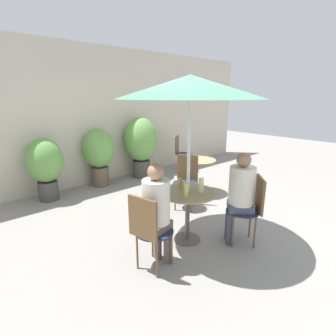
% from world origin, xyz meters
% --- Properties ---
extents(ground_plane, '(20.00, 20.00, 0.00)m').
position_xyz_m(ground_plane, '(0.00, 0.00, 0.00)').
color(ground_plane, gray).
extents(storefront_wall, '(10.00, 0.06, 3.00)m').
position_xyz_m(storefront_wall, '(0.00, 3.24, 1.50)').
color(storefront_wall, beige).
rests_on(storefront_wall, ground_plane).
extents(cafe_table_near, '(0.76, 0.76, 0.71)m').
position_xyz_m(cafe_table_near, '(-0.24, 0.03, 0.55)').
color(cafe_table_near, '#514C47').
rests_on(cafe_table_near, ground_plane).
extents(cafe_table_far, '(0.76, 0.76, 0.71)m').
position_xyz_m(cafe_table_far, '(1.22, 1.19, 0.55)').
color(cafe_table_far, '#514C47').
rests_on(cafe_table_far, ground_plane).
extents(bistro_chair_0, '(0.47, 0.45, 0.93)m').
position_xyz_m(bistro_chair_0, '(-1.06, -0.17, 0.56)').
color(bistro_chair_0, '#232847').
rests_on(bistro_chair_0, ground_plane).
extents(bistro_chair_1, '(0.50, 0.50, 0.93)m').
position_xyz_m(bistro_chair_1, '(0.34, -0.58, 0.56)').
color(bistro_chair_1, '#232847').
rests_on(bistro_chair_1, ground_plane).
extents(bistro_chair_2, '(0.49, 0.50, 0.93)m').
position_xyz_m(bistro_chair_2, '(2.13, 2.59, 0.56)').
color(bistro_chair_2, '#232847').
rests_on(bistro_chair_2, ground_plane).
extents(bistro_chair_3, '(0.50, 0.49, 0.93)m').
position_xyz_m(bistro_chair_3, '(0.58, 0.85, 0.56)').
color(bistro_chair_3, '#232847').
rests_on(bistro_chair_3, ground_plane).
extents(seated_person_0, '(0.35, 0.33, 1.25)m').
position_xyz_m(seated_person_0, '(-0.91, -0.14, 0.75)').
color(seated_person_0, brown).
rests_on(seated_person_0, ground_plane).
extents(seated_person_1, '(0.42, 0.43, 1.26)m').
position_xyz_m(seated_person_1, '(0.23, -0.47, 0.75)').
color(seated_person_1, '#42475B').
rests_on(seated_person_1, ground_plane).
extents(beer_glass_0, '(0.07, 0.07, 0.19)m').
position_xyz_m(beer_glass_0, '(-0.12, -0.10, 0.80)').
color(beer_glass_0, beige).
rests_on(beer_glass_0, cafe_table_near).
extents(beer_glass_1, '(0.06, 0.06, 0.15)m').
position_xyz_m(beer_glass_1, '(-0.21, 0.19, 0.78)').
color(beer_glass_1, '#B28433').
rests_on(beer_glass_1, cafe_table_near).
extents(beer_glass_2, '(0.06, 0.06, 0.17)m').
position_xyz_m(beer_glass_2, '(-0.38, -0.08, 0.79)').
color(beer_glass_2, '#DBC65B').
rests_on(beer_glass_2, cafe_table_near).
extents(potted_plant_0, '(0.67, 0.67, 1.21)m').
position_xyz_m(potted_plant_0, '(-1.19, 2.82, 0.72)').
color(potted_plant_0, '#47423D').
rests_on(potted_plant_0, ground_plane).
extents(potted_plant_1, '(0.68, 0.68, 1.27)m').
position_xyz_m(potted_plant_1, '(-0.03, 2.94, 0.76)').
color(potted_plant_1, brown).
rests_on(potted_plant_1, ground_plane).
extents(potted_plant_2, '(0.81, 0.81, 1.46)m').
position_xyz_m(potted_plant_2, '(1.03, 2.84, 0.86)').
color(potted_plant_2, '#47423D').
rests_on(potted_plant_2, ground_plane).
extents(umbrella, '(1.82, 1.82, 2.19)m').
position_xyz_m(umbrella, '(-0.24, 0.03, 2.04)').
color(umbrella, silver).
rests_on(umbrella, ground_plane).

